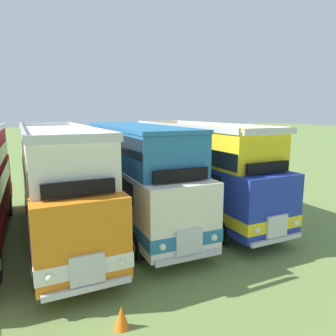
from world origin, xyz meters
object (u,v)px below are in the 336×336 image
at_px(bus_third_in_row, 59,180).
at_px(cone_near_end, 122,317).
at_px(bus_fourth_in_row, 137,171).
at_px(bus_fifth_in_row, 197,167).

bearing_deg(bus_third_in_row, cone_near_end, -83.74).
xyz_separation_m(bus_fourth_in_row, bus_fifth_in_row, (3.31, 0.46, -0.11)).
distance_m(bus_third_in_row, bus_fifth_in_row, 6.63).
xyz_separation_m(bus_third_in_row, cone_near_end, (0.72, -6.61, -2.07)).
distance_m(bus_fourth_in_row, bus_fifth_in_row, 3.34).
xyz_separation_m(bus_third_in_row, bus_fourth_in_row, (3.31, -0.07, 0.11)).
bearing_deg(bus_fifth_in_row, bus_third_in_row, -176.66).
relative_size(bus_fourth_in_row, cone_near_end, 16.99).
bearing_deg(cone_near_end, bus_third_in_row, 96.26).
height_order(bus_third_in_row, cone_near_end, bus_third_in_row).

